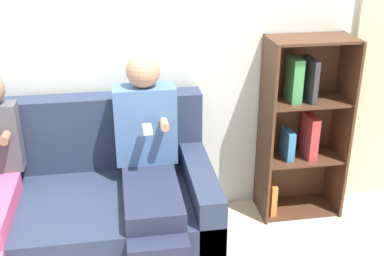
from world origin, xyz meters
TOP-DOWN VIEW (x-y plane):
  - back_wall at (0.00, 1.05)m, footprint 10.00×0.06m
  - couch at (-0.23, 0.56)m, footprint 1.83×0.92m
  - adult_seated at (0.31, 0.45)m, footprint 0.37×0.87m
  - bookshelf at (1.38, 0.89)m, footprint 0.56×0.32m

SIDE VIEW (x-z plane):
  - couch at x=-0.23m, z-range -0.17..0.78m
  - adult_seated at x=0.31m, z-range 0.01..1.26m
  - bookshelf at x=1.38m, z-range 0.01..1.28m
  - back_wall at x=0.00m, z-range 0.00..2.55m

